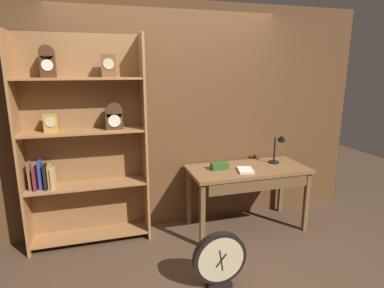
{
  "coord_description": "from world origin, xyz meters",
  "views": [
    {
      "loc": [
        -0.77,
        -2.32,
        1.87
      ],
      "look_at": [
        0.11,
        0.69,
        1.12
      ],
      "focal_mm": 29.49,
      "sensor_mm": 36.0,
      "label": 1
    }
  ],
  "objects": [
    {
      "name": "desk_lamp",
      "position": [
        1.26,
        0.9,
        0.97
      ],
      "size": [
        0.19,
        0.18,
        0.38
      ],
      "color": "black",
      "rests_on": "workbench"
    },
    {
      "name": "round_clock_large",
      "position": [
        0.14,
        -0.08,
        0.26
      ],
      "size": [
        0.48,
        0.11,
        0.52
      ],
      "color": "black",
      "rests_on": "ground"
    },
    {
      "name": "workbench",
      "position": [
        0.83,
        0.82,
        0.67
      ],
      "size": [
        1.37,
        0.64,
        0.75
      ],
      "color": "brown",
      "rests_on": "ground"
    },
    {
      "name": "ground_plane",
      "position": [
        0.0,
        0.0,
        0.0
      ],
      "size": [
        10.0,
        10.0,
        0.0
      ],
      "primitive_type": "plane",
      "color": "#4C3826"
    },
    {
      "name": "open_repair_manual",
      "position": [
        0.75,
        0.73,
        0.77
      ],
      "size": [
        0.21,
        0.25,
        0.02
      ],
      "primitive_type": "cube",
      "rotation": [
        0.0,
        0.0,
        -0.26
      ],
      "color": "silver",
      "rests_on": "workbench"
    },
    {
      "name": "back_wood_panel",
      "position": [
        0.0,
        1.23,
        1.3
      ],
      "size": [
        4.8,
        0.05,
        2.6
      ],
      "primitive_type": "cube",
      "color": "brown",
      "rests_on": "ground"
    },
    {
      "name": "bookshelf",
      "position": [
        -0.96,
        1.06,
        1.11
      ],
      "size": [
        1.26,
        0.31,
        2.22
      ],
      "color": "#9E6B3D",
      "rests_on": "ground"
    },
    {
      "name": "toolbox_small",
      "position": [
        0.49,
        0.89,
        0.79
      ],
      "size": [
        0.19,
        0.11,
        0.08
      ],
      "primitive_type": "cube",
      "color": "#2D5123",
      "rests_on": "workbench"
    }
  ]
}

